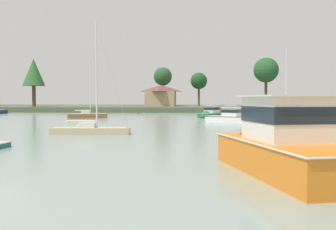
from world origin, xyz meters
The scene contains 13 objects.
far_shore_bank centered at (0.00, 101.88, 0.62)m, with size 171.38×48.04×1.24m, color #4C563D.
cruiser_green centered at (10.19, 55.91, 0.46)m, with size 5.69×7.44×3.79m.
sailboat_sand centered at (-1.48, 23.11, 0.22)m, with size 7.01×2.17×10.21m.
sailboat_wood centered at (-9.85, 51.99, 0.22)m, with size 6.51×3.46×10.15m.
cruiser_red centered at (15.33, 70.11, 0.44)m, with size 6.87×2.38×3.26m.
cruiser_white centered at (12.94, 41.31, 0.45)m, with size 7.42×5.50×3.75m.
cruiser_orange centered at (11.43, 5.96, 0.76)m, with size 5.50×10.51×6.36m.
mooring_buoy_red centered at (-4.30, 70.72, 0.08)m, with size 0.44×0.44×0.50m.
shore_tree_left_mid centered at (-33.22, 86.44, 9.76)m, with size 5.57×5.57×12.06m.
shore_tree_inland_b centered at (-1.88, 102.43, 9.52)m, with size 5.23×5.23×10.98m.
shore_tree_inland_a centered at (8.44, 102.86, 8.27)m, with size 4.75×4.75×9.47m.
shore_tree_center_left centered at (24.99, 89.04, 10.24)m, with size 6.19×6.19×12.18m.
cottage_eastern centered at (-1.84, 96.23, 4.19)m, with size 8.37×10.38×5.70m.
Camera 1 is at (7.94, -11.46, 3.10)m, focal length 42.58 mm.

